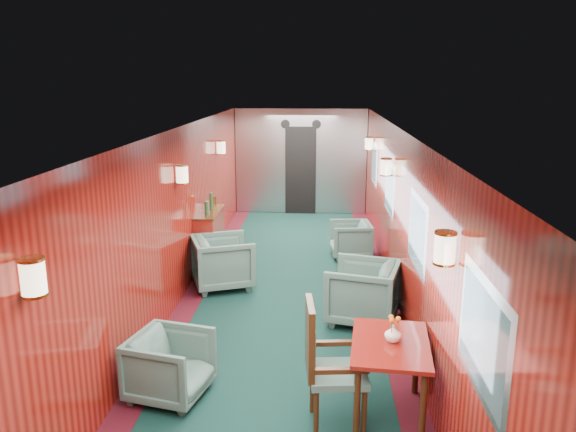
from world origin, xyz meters
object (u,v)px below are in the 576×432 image
(side_chair, at_px, (325,360))
(armchair_right_far, at_px, (350,239))
(armchair_right_near, at_px, (362,292))
(dining_table, at_px, (390,354))
(credenza, at_px, (210,239))
(armchair_left_far, at_px, (223,262))
(armchair_left_near, at_px, (170,366))

(side_chair, relative_size, armchair_right_far, 1.71)
(armchair_right_near, xyz_separation_m, armchair_right_far, (-0.01, 2.69, -0.08))
(dining_table, distance_m, armchair_right_far, 4.78)
(credenza, bearing_deg, armchair_left_far, -67.31)
(side_chair, xyz_separation_m, armchair_left_near, (-1.50, 0.38, -0.31))
(credenza, xyz_separation_m, armchair_right_far, (2.33, 0.72, -0.18))
(side_chair, distance_m, armchair_right_far, 4.99)
(dining_table, relative_size, side_chair, 0.89)
(credenza, bearing_deg, side_chair, -66.35)
(credenza, bearing_deg, armchair_left_near, -84.76)
(dining_table, distance_m, side_chair, 0.61)
(dining_table, height_order, side_chair, side_chair)
(credenza, distance_m, armchair_left_far, 0.93)
(dining_table, bearing_deg, credenza, 126.58)
(armchair_left_far, height_order, armchair_right_far, armchair_left_far)
(armchair_right_near, bearing_deg, armchair_left_far, -104.64)
(side_chair, bearing_deg, credenza, 108.40)
(side_chair, xyz_separation_m, armchair_left_far, (-1.50, 3.39, -0.25))
(side_chair, xyz_separation_m, armchair_right_far, (0.47, 4.96, -0.33))
(dining_table, distance_m, credenza, 4.74)
(dining_table, xyz_separation_m, credenza, (-2.44, 4.06, -0.13))
(dining_table, bearing_deg, armchair_right_near, 98.20)
(armchair_left_near, xyz_separation_m, armchair_left_far, (0.00, 3.00, 0.06))
(armchair_left_near, height_order, armchair_right_near, armchair_right_near)
(dining_table, distance_m, armchair_left_near, 2.12)
(armchair_right_near, bearing_deg, credenza, -115.30)
(side_chair, xyz_separation_m, armchair_right_near, (0.49, 2.26, -0.24))
(dining_table, bearing_deg, armchair_left_far, 128.60)
(dining_table, height_order, armchair_right_near, armchair_right_near)
(armchair_left_near, xyz_separation_m, armchair_right_far, (1.98, 4.57, -0.01))
(armchair_right_far, bearing_deg, side_chair, -11.17)
(armchair_right_far, bearing_deg, armchair_left_far, -57.23)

